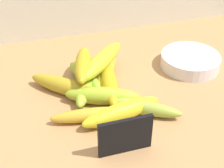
# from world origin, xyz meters

# --- Properties ---
(counter_top) EXTENTS (1.10, 0.76, 0.03)m
(counter_top) POSITION_xyz_m (0.00, 0.00, 0.01)
(counter_top) COLOR #AE7F4F
(counter_top) RESTS_ON ground
(chalkboard_sign) EXTENTS (0.11, 0.02, 0.08)m
(chalkboard_sign) POSITION_xyz_m (-0.05, -0.15, 0.07)
(chalkboard_sign) COLOR black
(chalkboard_sign) RESTS_ON counter_top
(fruit_bowl) EXTENTS (0.16, 0.16, 0.04)m
(fruit_bowl) POSITION_xyz_m (0.23, 0.10, 0.05)
(fruit_bowl) COLOR silver
(fruit_bowl) RESTS_ON counter_top
(banana_0) EXTENTS (0.19, 0.06, 0.03)m
(banana_0) POSITION_xyz_m (-0.09, -0.04, 0.05)
(banana_0) COLOR gold
(banana_0) RESTS_ON counter_top
(banana_1) EXTENTS (0.19, 0.11, 0.04)m
(banana_1) POSITION_xyz_m (-0.05, 0.01, 0.05)
(banana_1) COLOR #99B129
(banana_1) RESTS_ON counter_top
(banana_2) EXTENTS (0.10, 0.17, 0.04)m
(banana_2) POSITION_xyz_m (-0.08, 0.07, 0.05)
(banana_2) COLOR #9DBB31
(banana_2) RESTS_ON counter_top
(banana_3) EXTENTS (0.07, 0.20, 0.04)m
(banana_3) POSITION_xyz_m (-0.02, 0.06, 0.05)
(banana_3) COLOR gold
(banana_3) RESTS_ON counter_top
(banana_4) EXTENTS (0.08, 0.16, 0.04)m
(banana_4) POSITION_xyz_m (-0.07, 0.11, 0.05)
(banana_4) COLOR #95B632
(banana_4) RESTS_ON counter_top
(banana_5) EXTENTS (0.20, 0.08, 0.04)m
(banana_5) POSITION_xyz_m (-0.02, -0.06, 0.05)
(banana_5) COLOR yellow
(banana_5) RESTS_ON counter_top
(banana_6) EXTENTS (0.18, 0.17, 0.04)m
(banana_6) POSITION_xyz_m (-0.12, 0.07, 0.05)
(banana_6) COLOR #AD9320
(banana_6) RESTS_ON counter_top
(banana_7) EXTENTS (0.11, 0.15, 0.04)m
(banana_7) POSITION_xyz_m (-0.01, 0.12, 0.05)
(banana_7) COLOR gold
(banana_7) RESTS_ON counter_top
(banana_8) EXTENTS (0.17, 0.13, 0.03)m
(banana_8) POSITION_xyz_m (0.03, -0.05, 0.05)
(banana_8) COLOR #97AA3B
(banana_8) RESTS_ON counter_top
(banana_9) EXTENTS (0.17, 0.17, 0.04)m
(banana_9) POSITION_xyz_m (-0.02, 0.11, 0.09)
(banana_9) COLOR gold
(banana_9) RESTS_ON banana_7
(banana_10) EXTENTS (0.08, 0.17, 0.04)m
(banana_10) POSITION_xyz_m (-0.07, 0.10, 0.09)
(banana_10) COLOR gold
(banana_10) RESTS_ON banana_4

